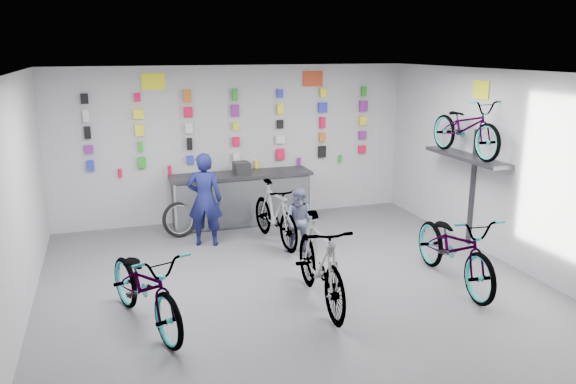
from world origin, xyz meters
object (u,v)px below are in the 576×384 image
object	(u,v)px
bike_center	(320,262)
counter	(242,199)
customer	(300,221)
bike_service	(275,213)
bike_left	(146,286)
bike_right	(455,247)
clerk	(205,199)

from	to	relation	value
bike_center	counter	bearing A→B (deg)	96.33
counter	customer	xyz separation A→B (m)	(0.53, -1.87, 0.07)
bike_service	customer	xyz separation A→B (m)	(0.24, -0.62, 0.01)
bike_left	bike_service	distance (m)	3.38
bike_right	bike_service	distance (m)	3.14
bike_left	bike_service	world-z (taller)	bike_service
customer	bike_center	bearing A→B (deg)	-71.64
bike_service	bike_left	bearing A→B (deg)	-141.54
bike_left	customer	xyz separation A→B (m)	(2.61, 1.80, 0.03)
bike_center	bike_right	bearing A→B (deg)	4.86
bike_right	customer	bearing A→B (deg)	137.18
clerk	customer	xyz separation A→B (m)	(1.41, -0.90, -0.26)
counter	customer	bearing A→B (deg)	-74.02
customer	bike_service	bearing A→B (deg)	141.50
counter	bike_service	world-z (taller)	bike_service
bike_center	bike_right	world-z (taller)	bike_center
bike_left	bike_right	size ratio (longest dim) A/B	0.95
counter	bike_left	distance (m)	4.21
bike_service	clerk	size ratio (longest dim) A/B	1.10
bike_service	customer	size ratio (longest dim) A/B	1.62
bike_center	customer	xyz separation A→B (m)	(0.39, 1.89, -0.04)
bike_service	counter	bearing A→B (deg)	96.00
bike_right	bike_service	bearing A→B (deg)	132.88
bike_service	bike_center	bearing A→B (deg)	-100.34
counter	customer	world-z (taller)	customer
bike_left	counter	bearing A→B (deg)	41.93
counter	bike_right	distance (m)	4.34
counter	bike_right	bearing A→B (deg)	-59.09
bike_center	customer	size ratio (longest dim) A/B	1.79
bike_right	customer	size ratio (longest dim) A/B	1.91
bike_service	customer	world-z (taller)	customer
bike_right	customer	xyz separation A→B (m)	(-1.70, 1.86, -0.00)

